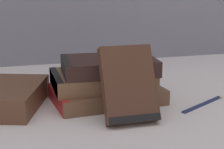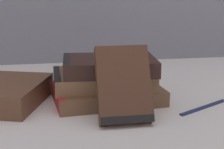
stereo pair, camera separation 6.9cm
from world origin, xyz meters
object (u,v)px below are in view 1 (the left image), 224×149
at_px(book_flat_bottom, 104,94).
at_px(book_flat_middle, 99,80).
at_px(book_flat_top, 106,66).
at_px(pocket_watch, 125,55).
at_px(fountain_pen, 204,102).
at_px(reading_glasses, 60,88).
at_px(book_leaning_front, 129,87).

bearing_deg(book_flat_bottom, book_flat_middle, 140.18).
distance_m(book_flat_bottom, book_flat_top, 0.06).
xyz_separation_m(book_flat_middle, book_flat_top, (0.01, -0.01, 0.03)).
bearing_deg(pocket_watch, fountain_pen, -25.17).
relative_size(book_flat_bottom, pocket_watch, 4.10).
relative_size(book_flat_bottom, book_flat_top, 1.19).
bearing_deg(fountain_pen, book_flat_top, 130.30).
distance_m(pocket_watch, reading_glasses, 0.18).
relative_size(book_leaning_front, reading_glasses, 1.36).
distance_m(book_leaning_front, fountain_pen, 0.18).
bearing_deg(reading_glasses, book_flat_middle, -60.43).
bearing_deg(book_flat_top, book_flat_middle, 140.40).
height_order(book_leaning_front, reading_glasses, book_leaning_front).
height_order(book_flat_bottom, reading_glasses, book_flat_bottom).
bearing_deg(book_flat_bottom, fountain_pen, -26.15).
xyz_separation_m(book_flat_bottom, book_flat_middle, (-0.01, 0.01, 0.03)).
distance_m(book_flat_middle, book_leaning_front, 0.12).
bearing_deg(pocket_watch, book_flat_top, -178.13).
relative_size(book_flat_bottom, fountain_pen, 1.69).
height_order(book_flat_bottom, book_flat_middle, book_flat_middle).
bearing_deg(book_flat_top, fountain_pen, -16.53).
xyz_separation_m(book_flat_top, reading_glasses, (-0.08, 0.12, -0.07)).
distance_m(book_flat_top, reading_glasses, 0.16).
height_order(pocket_watch, reading_glasses, pocket_watch).
height_order(book_flat_middle, pocket_watch, pocket_watch).
relative_size(book_flat_middle, fountain_pen, 1.48).
bearing_deg(book_leaning_front, reading_glasses, 111.65).
height_order(book_flat_bottom, pocket_watch, pocket_watch).
xyz_separation_m(book_leaning_front, pocket_watch, (0.03, 0.11, 0.03)).
relative_size(book_leaning_front, fountain_pen, 0.98).
xyz_separation_m(book_flat_bottom, pocket_watch, (0.04, -0.00, 0.08)).
bearing_deg(book_flat_middle, book_flat_bottom, -34.51).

